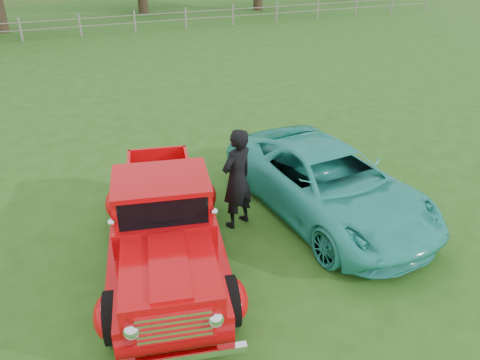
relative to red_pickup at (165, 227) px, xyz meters
name	(u,v)px	position (x,y,z in m)	size (l,w,h in m)	color
ground	(226,280)	(0.80, -0.77, -0.80)	(140.00, 140.00, 0.00)	#275215
distant_hills	(19,20)	(-3.28, 58.70, -5.34)	(116.00, 60.00, 18.00)	#3D6A27
fence_line	(80,25)	(0.80, 21.23, -0.19)	(48.00, 0.12, 1.20)	slate
red_pickup	(165,227)	(0.00, 0.00, 0.00)	(2.94, 5.23, 1.78)	black
teal_sedan	(327,183)	(3.47, 0.44, -0.09)	(2.33, 5.06, 1.41)	teal
man	(237,179)	(1.63, 0.75, 0.22)	(0.74, 0.49, 2.03)	black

